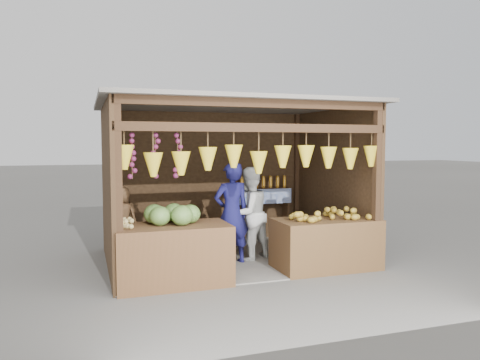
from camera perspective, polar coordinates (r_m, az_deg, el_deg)
name	(u,v)px	position (r m, az deg, el deg)	size (l,w,h in m)	color
ground	(230,259)	(8.17, -1.27, -9.57)	(80.00, 80.00, 0.00)	#514F49
stall_structure	(228,162)	(7.89, -1.43, 2.17)	(4.30, 3.30, 2.66)	slate
back_shelf	(260,198)	(9.55, 2.47, -2.22)	(1.25, 0.32, 1.32)	#382314
counter_left	(173,255)	(6.71, -8.21, -9.00)	(1.59, 0.85, 0.84)	#4B3219
counter_right	(326,244)	(7.60, 10.42, -7.65)	(1.62, 0.85, 0.79)	#4A2F18
stool	(123,257)	(7.84, -14.03, -9.13)	(0.33, 0.33, 0.31)	black
man_standing	(232,213)	(7.68, -1.03, -4.07)	(0.61, 0.40, 1.68)	#15144D
woman_standing	(249,214)	(7.95, 1.10, -4.12)	(0.77, 0.60, 1.59)	beige
vendor_seated	(123,217)	(7.71, -14.12, -4.45)	(0.48, 0.31, 0.98)	brown
melon_pile	(172,213)	(6.69, -8.32, -3.97)	(1.00, 0.50, 0.32)	#224E15
tanfruit_pile	(125,223)	(6.54, -13.81, -5.09)	(0.34, 0.40, 0.13)	#A8824D
mango_pile	(326,212)	(7.49, 10.49, -3.89)	(1.40, 0.64, 0.22)	#BE6719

